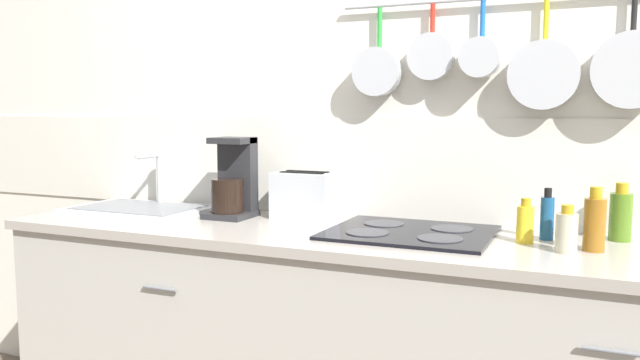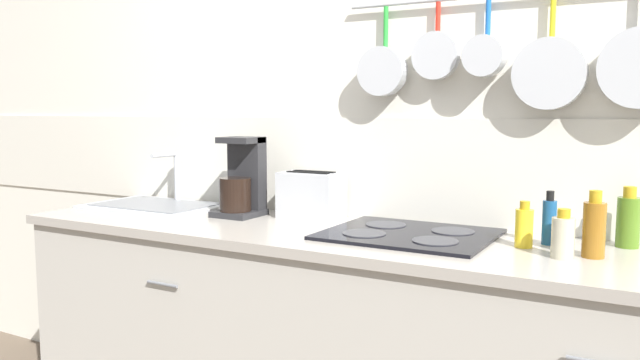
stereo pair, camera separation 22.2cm
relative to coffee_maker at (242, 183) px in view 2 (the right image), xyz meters
The scene contains 11 objects.
wall_back 0.75m from the coffee_maker, 18.11° to the left, with size 7.20×0.16×2.60m.
countertop 0.70m from the coffee_maker, 10.55° to the right, with size 2.91×0.61×0.03m.
sink_basin 0.47m from the coffee_maker, behind, with size 0.58×0.39×0.24m.
coffee_maker is the anchor object (origin of this frame).
toaster 0.29m from the coffee_maker, 16.37° to the left, with size 0.26×0.15×0.19m.
cooktop 0.77m from the coffee_maker, ahead, with size 0.56×0.47×0.01m.
bottle_cooking_wine 1.14m from the coffee_maker, ahead, with size 0.06×0.06×0.15m.
bottle_hot_sauce 1.20m from the coffee_maker, ahead, with size 0.04×0.04×0.17m.
bottle_olive_oil 1.27m from the coffee_maker, ahead, with size 0.07×0.07×0.15m.
bottle_vinegar 1.34m from the coffee_maker, ahead, with size 0.06×0.06×0.20m.
bottle_dish_soap 1.42m from the coffee_maker, ahead, with size 0.07×0.07×0.19m.
Camera 2 is at (0.84, -1.93, 1.33)m, focal length 35.00 mm.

